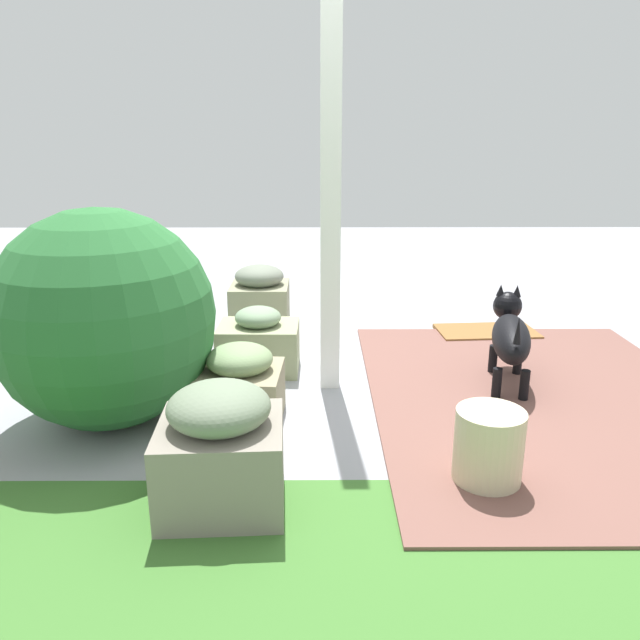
% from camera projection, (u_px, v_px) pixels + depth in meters
% --- Properties ---
extents(ground_plane, '(12.00, 12.00, 0.00)m').
position_uv_depth(ground_plane, '(373.00, 384.00, 3.45)').
color(ground_plane, '#98989F').
extents(brick_path, '(1.80, 2.40, 0.02)m').
position_uv_depth(brick_path, '(544.00, 400.00, 3.22)').
color(brick_path, brown).
rests_on(brick_path, ground).
extents(porch_pillar, '(0.10, 0.10, 2.33)m').
position_uv_depth(porch_pillar, '(331.00, 171.00, 3.10)').
color(porch_pillar, white).
rests_on(porch_pillar, ground).
extents(stone_planter_nearest, '(0.39, 0.41, 0.49)m').
position_uv_depth(stone_planter_nearest, '(260.00, 302.00, 4.24)').
color(stone_planter_nearest, gray).
rests_on(stone_planter_nearest, ground).
extents(stone_planter_near, '(0.47, 0.36, 0.39)m').
position_uv_depth(stone_planter_near, '(259.00, 343.00, 3.62)').
color(stone_planter_near, gray).
rests_on(stone_planter_near, ground).
extents(stone_planter_mid, '(0.41, 0.41, 0.39)m').
position_uv_depth(stone_planter_mid, '(241.00, 386.00, 2.97)').
color(stone_planter_mid, gray).
rests_on(stone_planter_mid, ground).
extents(stone_planter_far, '(0.48, 0.45, 0.48)m').
position_uv_depth(stone_planter_far, '(221.00, 449.00, 2.27)').
color(stone_planter_far, gray).
rests_on(stone_planter_far, ground).
extents(round_shrub, '(1.04, 1.04, 1.04)m').
position_uv_depth(round_shrub, '(104.00, 319.00, 2.87)').
color(round_shrub, '#286630').
rests_on(round_shrub, ground).
extents(terracotta_pot_broad, '(0.44, 0.44, 0.48)m').
position_uv_depth(terracotta_pot_broad, '(139.00, 300.00, 4.08)').
color(terracotta_pot_broad, '#B96839').
rests_on(terracotta_pot_broad, ground).
extents(terracotta_pot_tall, '(0.22, 0.22, 0.72)m').
position_uv_depth(terracotta_pot_tall, '(51.00, 318.00, 3.80)').
color(terracotta_pot_tall, '#A95D30').
rests_on(terracotta_pot_tall, ground).
extents(dog, '(0.32, 0.74, 0.50)m').
position_uv_depth(dog, '(510.00, 335.00, 3.37)').
color(dog, black).
rests_on(dog, ground).
extents(ceramic_urn, '(0.27, 0.27, 0.31)m').
position_uv_depth(ceramic_urn, '(488.00, 447.00, 2.44)').
color(ceramic_urn, beige).
rests_on(ceramic_urn, ground).
extents(doormat, '(0.70, 0.41, 0.03)m').
position_uv_depth(doormat, '(486.00, 332.00, 4.30)').
color(doormat, brown).
rests_on(doormat, ground).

